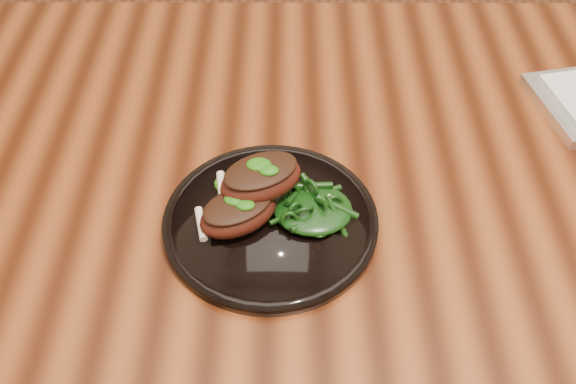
# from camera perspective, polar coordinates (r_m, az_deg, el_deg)

# --- Properties ---
(desk) EXTENTS (1.60, 0.80, 0.75)m
(desk) POSITION_cam_1_polar(r_m,az_deg,el_deg) (0.90, 16.71, -1.95)
(desk) COLOR #331206
(desk) RESTS_ON ground
(plate) EXTENTS (0.25, 0.25, 0.01)m
(plate) POSITION_cam_1_polar(r_m,az_deg,el_deg) (0.73, -1.55, -2.62)
(plate) COLOR black
(plate) RESTS_ON desk
(lamb_chop_front) EXTENTS (0.11, 0.10, 0.04)m
(lamb_chop_front) POSITION_cam_1_polar(r_m,az_deg,el_deg) (0.71, -4.49, -1.75)
(lamb_chop_front) COLOR #42150C
(lamb_chop_front) RESTS_ON plate
(lamb_chop_back) EXTENTS (0.11, 0.10, 0.04)m
(lamb_chop_back) POSITION_cam_1_polar(r_m,az_deg,el_deg) (0.72, -2.47, 1.25)
(lamb_chop_back) COLOR #42150C
(lamb_chop_back) RESTS_ON plate
(herb_smear) EXTENTS (0.08, 0.05, 0.00)m
(herb_smear) POSITION_cam_1_polar(r_m,az_deg,el_deg) (0.76, -3.78, 0.79)
(herb_smear) COLOR #124D08
(herb_smear) RESTS_ON plate
(greens_heap) EXTENTS (0.09, 0.08, 0.03)m
(greens_heap) POSITION_cam_1_polar(r_m,az_deg,el_deg) (0.72, 2.26, -1.26)
(greens_heap) COLOR black
(greens_heap) RESTS_ON plate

